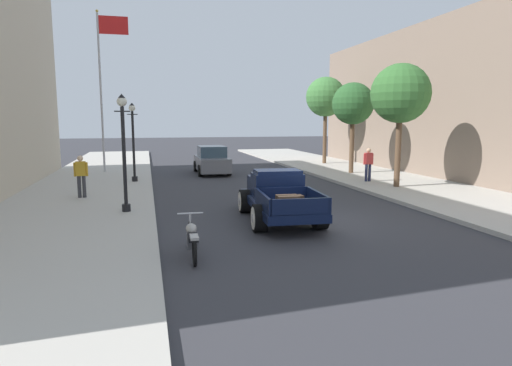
% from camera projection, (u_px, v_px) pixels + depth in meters
% --- Properties ---
extents(ground_plane, '(140.00, 140.00, 0.00)m').
position_uv_depth(ground_plane, '(302.00, 221.00, 13.89)').
color(ground_plane, '#333338').
extents(sidewalk_left, '(5.50, 64.00, 0.15)m').
position_uv_depth(sidewalk_left, '(55.00, 233.00, 12.15)').
color(sidewalk_left, '#B7B2A8').
rests_on(sidewalk_left, ground).
extents(sidewalk_right, '(5.50, 64.00, 0.15)m').
position_uv_depth(sidewalk_right, '(495.00, 208.00, 15.62)').
color(sidewalk_right, '#B7B2A8').
rests_on(sidewalk_right, ground).
extents(hotrod_truck_navy, '(2.40, 5.02, 1.58)m').
position_uv_depth(hotrod_truck_navy, '(278.00, 195.00, 14.15)').
color(hotrod_truck_navy, '#0F1938').
rests_on(hotrod_truck_navy, ground).
extents(motorcycle_parked, '(0.62, 2.12, 0.93)m').
position_uv_depth(motorcycle_parked, '(192.00, 238.00, 10.21)').
color(motorcycle_parked, black).
rests_on(motorcycle_parked, ground).
extents(car_background_grey, '(1.90, 4.32, 1.65)m').
position_uv_depth(car_background_grey, '(212.00, 161.00, 26.19)').
color(car_background_grey, slate).
rests_on(car_background_grey, ground).
extents(pedestrian_sidewalk_left, '(0.53, 0.22, 1.65)m').
position_uv_depth(pedestrian_sidewalk_left, '(81.00, 174.00, 17.12)').
color(pedestrian_sidewalk_left, '#333338').
rests_on(pedestrian_sidewalk_left, sidewalk_left).
extents(pedestrian_sidewalk_right, '(0.53, 0.22, 1.65)m').
position_uv_depth(pedestrian_sidewalk_right, '(368.00, 163.00, 21.72)').
color(pedestrian_sidewalk_right, '#232847').
rests_on(pedestrian_sidewalk_right, sidewalk_right).
extents(street_lamp_near, '(0.50, 0.32, 3.85)m').
position_uv_depth(street_lamp_near, '(124.00, 144.00, 14.32)').
color(street_lamp_near, black).
rests_on(street_lamp_near, sidewalk_left).
extents(street_lamp_far, '(0.50, 0.32, 3.85)m').
position_uv_depth(street_lamp_far, '(133.00, 136.00, 21.54)').
color(street_lamp_far, black).
rests_on(street_lamp_far, sidewalk_left).
extents(flagpole, '(1.74, 0.16, 9.16)m').
position_uv_depth(flagpole, '(104.00, 74.00, 25.17)').
color(flagpole, '#B2B2B7').
rests_on(flagpole, sidewalk_left).
extents(street_tree_nearest, '(2.64, 2.64, 5.51)m').
position_uv_depth(street_tree_nearest, '(400.00, 94.00, 19.54)').
color(street_tree_nearest, brown).
rests_on(street_tree_nearest, sidewalk_right).
extents(street_tree_second, '(2.37, 2.37, 5.13)m').
position_uv_depth(street_tree_second, '(353.00, 104.00, 24.91)').
color(street_tree_second, brown).
rests_on(street_tree_second, sidewalk_right).
extents(street_tree_third, '(2.74, 2.74, 5.99)m').
position_uv_depth(street_tree_third, '(326.00, 97.00, 30.47)').
color(street_tree_third, brown).
rests_on(street_tree_third, sidewalk_right).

